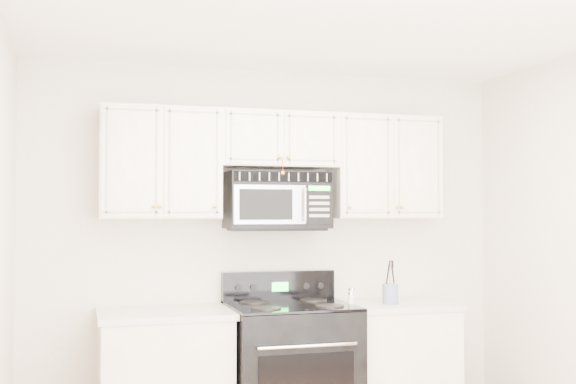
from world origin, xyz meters
name	(u,v)px	position (x,y,z in m)	size (l,w,h in m)	color
room	(361,265)	(0.00, 0.00, 1.30)	(3.51, 3.51, 2.61)	#955C3E
base_cabinet_right	(390,372)	(0.80, 1.44, 0.43)	(0.86, 0.65, 0.92)	white
range	(291,371)	(0.05, 1.40, 0.48)	(0.83, 0.75, 1.14)	black
upper_cabinets	(277,160)	(0.00, 1.58, 1.93)	(2.44, 0.37, 0.75)	white
microwave	(277,200)	(0.00, 1.57, 1.65)	(0.72, 0.41, 0.40)	black
utensil_crock	(390,293)	(0.76, 1.35, 0.99)	(0.11, 0.11, 0.30)	slate
shaker_salt	(351,299)	(0.45, 1.30, 0.97)	(0.04, 0.04, 0.10)	silver
shaker_pepper	(352,295)	(0.52, 1.46, 0.98)	(0.05, 0.05, 0.11)	silver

